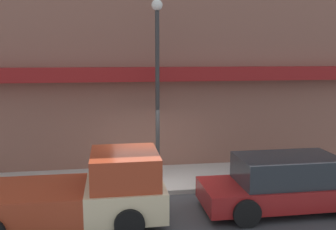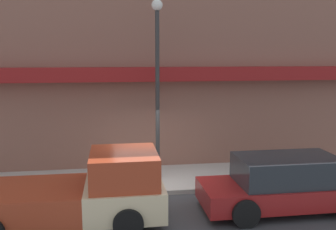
{
  "view_description": "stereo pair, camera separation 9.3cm",
  "coord_description": "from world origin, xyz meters",
  "px_view_note": "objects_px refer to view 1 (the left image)",
  "views": [
    {
      "loc": [
        -1.32,
        -10.92,
        4.29
      ],
      "look_at": [
        0.56,
        1.08,
        2.35
      ],
      "focal_mm": 40.0,
      "sensor_mm": 36.0,
      "label": 1
    },
    {
      "loc": [
        -1.23,
        -10.93,
        4.29
      ],
      "look_at": [
        0.56,
        1.08,
        2.35
      ],
      "focal_mm": 40.0,
      "sensor_mm": 36.0,
      "label": 2
    }
  ],
  "objects_px": {
    "fire_hydrant": "(135,176)",
    "street_lamp": "(157,70)",
    "parked_car": "(286,184)",
    "pickup_truck": "(80,193)"
  },
  "relations": [
    {
      "from": "parked_car",
      "to": "fire_hydrant",
      "type": "xyz_separation_m",
      "value": [
        -4.08,
        2.15,
        -0.26
      ]
    },
    {
      "from": "fire_hydrant",
      "to": "street_lamp",
      "type": "bearing_deg",
      "value": 39.88
    },
    {
      "from": "pickup_truck",
      "to": "fire_hydrant",
      "type": "distance_m",
      "value": 2.66
    },
    {
      "from": "pickup_truck",
      "to": "street_lamp",
      "type": "bearing_deg",
      "value": 50.54
    },
    {
      "from": "pickup_truck",
      "to": "fire_hydrant",
      "type": "bearing_deg",
      "value": 54.69
    },
    {
      "from": "pickup_truck",
      "to": "street_lamp",
      "type": "distance_m",
      "value": 4.76
    },
    {
      "from": "street_lamp",
      "to": "parked_car",
      "type": "bearing_deg",
      "value": -41.05
    },
    {
      "from": "pickup_truck",
      "to": "street_lamp",
      "type": "xyz_separation_m",
      "value": [
        2.37,
        2.84,
        3.0
      ]
    },
    {
      "from": "parked_car",
      "to": "street_lamp",
      "type": "distance_m",
      "value": 5.29
    },
    {
      "from": "fire_hydrant",
      "to": "pickup_truck",
      "type": "bearing_deg",
      "value": -125.71
    }
  ]
}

